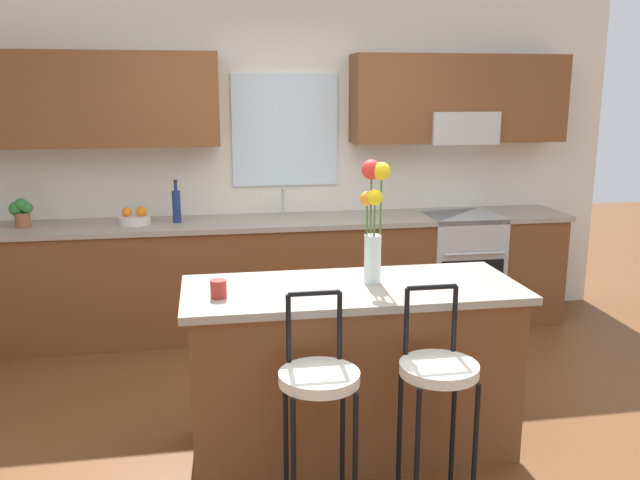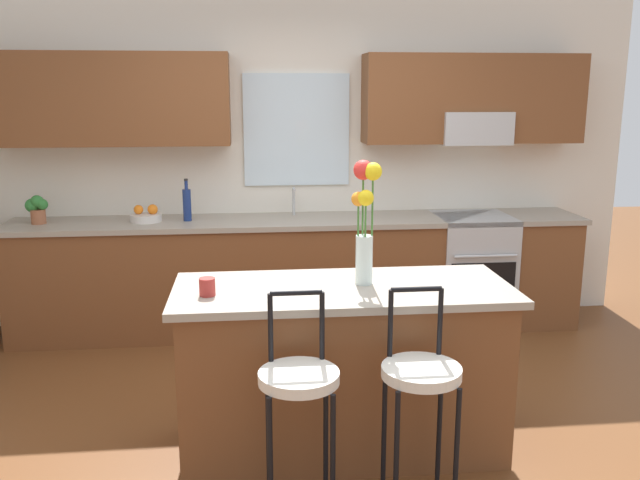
{
  "view_description": "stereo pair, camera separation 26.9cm",
  "coord_description": "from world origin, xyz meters",
  "px_view_note": "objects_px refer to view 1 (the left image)",
  "views": [
    {
      "loc": [
        -0.65,
        -3.47,
        1.91
      ],
      "look_at": [
        0.04,
        0.55,
        1.0
      ],
      "focal_mm": 37.44,
      "sensor_mm": 36.0,
      "label": 1
    },
    {
      "loc": [
        -0.38,
        -3.5,
        1.91
      ],
      "look_at": [
        0.04,
        0.55,
        1.0
      ],
      "focal_mm": 37.44,
      "sensor_mm": 36.0,
      "label": 2
    }
  ],
  "objects_px": {
    "bottle_olive_oil": "(176,205)",
    "fruit_bowl_oranges": "(135,218)",
    "oven_range": "(458,268)",
    "bar_stool_near": "(319,387)",
    "potted_plant_small": "(21,211)",
    "kitchen_island": "(351,368)",
    "mug_ceramic": "(218,289)",
    "bar_stool_middle": "(438,378)",
    "flower_vase": "(374,214)"
  },
  "relations": [
    {
      "from": "oven_range",
      "to": "bar_stool_middle",
      "type": "height_order",
      "value": "bar_stool_middle"
    },
    {
      "from": "oven_range",
      "to": "potted_plant_small",
      "type": "bearing_deg",
      "value": 179.56
    },
    {
      "from": "oven_range",
      "to": "flower_vase",
      "type": "relative_size",
      "value": 1.42
    },
    {
      "from": "flower_vase",
      "to": "potted_plant_small",
      "type": "bearing_deg",
      "value": 139.85
    },
    {
      "from": "bar_stool_near",
      "to": "flower_vase",
      "type": "relative_size",
      "value": 1.61
    },
    {
      "from": "mug_ceramic",
      "to": "fruit_bowl_oranges",
      "type": "distance_m",
      "value": 2.08
    },
    {
      "from": "bar_stool_near",
      "to": "bottle_olive_oil",
      "type": "height_order",
      "value": "bottle_olive_oil"
    },
    {
      "from": "bar_stool_middle",
      "to": "bottle_olive_oil",
      "type": "bearing_deg",
      "value": 116.56
    },
    {
      "from": "oven_range",
      "to": "potted_plant_small",
      "type": "relative_size",
      "value": 4.19
    },
    {
      "from": "fruit_bowl_oranges",
      "to": "bottle_olive_oil",
      "type": "height_order",
      "value": "bottle_olive_oil"
    },
    {
      "from": "bar_stool_middle",
      "to": "potted_plant_small",
      "type": "distance_m",
      "value": 3.45
    },
    {
      "from": "bar_stool_near",
      "to": "bar_stool_middle",
      "type": "bearing_deg",
      "value": 0.0
    },
    {
      "from": "bottle_olive_oil",
      "to": "potted_plant_small",
      "type": "height_order",
      "value": "bottle_olive_oil"
    },
    {
      "from": "oven_range",
      "to": "bar_stool_near",
      "type": "relative_size",
      "value": 0.88
    },
    {
      "from": "oven_range",
      "to": "mug_ceramic",
      "type": "xyz_separation_m",
      "value": [
        -2.03,
        -1.97,
        0.51
      ]
    },
    {
      "from": "mug_ceramic",
      "to": "potted_plant_small",
      "type": "relative_size",
      "value": 0.41
    },
    {
      "from": "bar_stool_middle",
      "to": "fruit_bowl_oranges",
      "type": "distance_m",
      "value": 2.94
    },
    {
      "from": "bottle_olive_oil",
      "to": "kitchen_island",
      "type": "bearing_deg",
      "value": -63.18
    },
    {
      "from": "fruit_bowl_oranges",
      "to": "oven_range",
      "type": "bearing_deg",
      "value": -0.54
    },
    {
      "from": "bar_stool_middle",
      "to": "mug_ceramic",
      "type": "xyz_separation_m",
      "value": [
        -0.97,
        0.48,
        0.33
      ]
    },
    {
      "from": "bar_stool_near",
      "to": "fruit_bowl_oranges",
      "type": "height_order",
      "value": "fruit_bowl_oranges"
    },
    {
      "from": "potted_plant_small",
      "to": "bar_stool_middle",
      "type": "bearing_deg",
      "value": -46.31
    },
    {
      "from": "mug_ceramic",
      "to": "bottle_olive_oil",
      "type": "distance_m",
      "value": 2.01
    },
    {
      "from": "potted_plant_small",
      "to": "oven_range",
      "type": "bearing_deg",
      "value": -0.44
    },
    {
      "from": "kitchen_island",
      "to": "fruit_bowl_oranges",
      "type": "relative_size",
      "value": 7.34
    },
    {
      "from": "oven_range",
      "to": "kitchen_island",
      "type": "xyz_separation_m",
      "value": [
        -1.34,
        -1.88,
        0.0
      ]
    },
    {
      "from": "bar_stool_middle",
      "to": "mug_ceramic",
      "type": "height_order",
      "value": "bar_stool_middle"
    },
    {
      "from": "mug_ceramic",
      "to": "bottle_olive_oil",
      "type": "relative_size",
      "value": 0.27
    },
    {
      "from": "oven_range",
      "to": "bottle_olive_oil",
      "type": "distance_m",
      "value": 2.37
    },
    {
      "from": "kitchen_island",
      "to": "potted_plant_small",
      "type": "relative_size",
      "value": 8.02
    },
    {
      "from": "oven_range",
      "to": "bottle_olive_oil",
      "type": "height_order",
      "value": "bottle_olive_oil"
    },
    {
      "from": "mug_ceramic",
      "to": "oven_range",
      "type": "bearing_deg",
      "value": 44.15
    },
    {
      "from": "oven_range",
      "to": "bar_stool_near",
      "type": "height_order",
      "value": "bar_stool_near"
    },
    {
      "from": "bar_stool_near",
      "to": "potted_plant_small",
      "type": "height_order",
      "value": "potted_plant_small"
    },
    {
      "from": "bar_stool_middle",
      "to": "bottle_olive_oil",
      "type": "xyz_separation_m",
      "value": [
        -1.24,
        2.48,
        0.42
      ]
    },
    {
      "from": "bar_stool_middle",
      "to": "bar_stool_near",
      "type": "bearing_deg",
      "value": 180.0
    },
    {
      "from": "flower_vase",
      "to": "bottle_olive_oil",
      "type": "xyz_separation_m",
      "value": [
        -1.08,
        1.86,
        -0.24
      ]
    },
    {
      "from": "kitchen_island",
      "to": "bar_stool_middle",
      "type": "xyz_separation_m",
      "value": [
        0.28,
        -0.57,
        0.17
      ]
    },
    {
      "from": "fruit_bowl_oranges",
      "to": "potted_plant_small",
      "type": "xyz_separation_m",
      "value": [
        -0.81,
        0.0,
        0.08
      ]
    },
    {
      "from": "bar_stool_near",
      "to": "bottle_olive_oil",
      "type": "distance_m",
      "value": 2.6
    },
    {
      "from": "bottle_olive_oil",
      "to": "fruit_bowl_oranges",
      "type": "bearing_deg",
      "value": 180.0
    },
    {
      "from": "bar_stool_near",
      "to": "potted_plant_small",
      "type": "bearing_deg",
      "value": 126.25
    },
    {
      "from": "oven_range",
      "to": "fruit_bowl_oranges",
      "type": "relative_size",
      "value": 3.83
    },
    {
      "from": "flower_vase",
      "to": "fruit_bowl_oranges",
      "type": "height_order",
      "value": "flower_vase"
    },
    {
      "from": "kitchen_island",
      "to": "mug_ceramic",
      "type": "height_order",
      "value": "mug_ceramic"
    },
    {
      "from": "bottle_olive_oil",
      "to": "potted_plant_small",
      "type": "relative_size",
      "value": 1.5
    },
    {
      "from": "oven_range",
      "to": "kitchen_island",
      "type": "bearing_deg",
      "value": -125.38
    },
    {
      "from": "kitchen_island",
      "to": "fruit_bowl_oranges",
      "type": "height_order",
      "value": "fruit_bowl_oranges"
    },
    {
      "from": "kitchen_island",
      "to": "flower_vase",
      "type": "distance_m",
      "value": 0.84
    },
    {
      "from": "mug_ceramic",
      "to": "potted_plant_small",
      "type": "bearing_deg",
      "value": 125.07
    }
  ]
}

